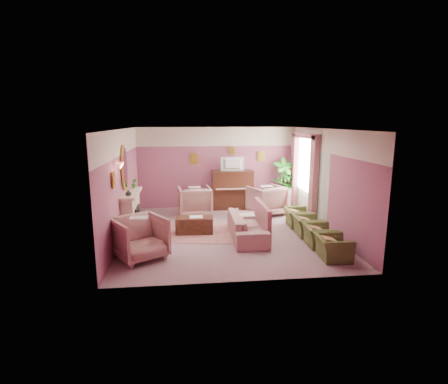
{
  "coord_description": "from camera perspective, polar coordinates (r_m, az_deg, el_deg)",
  "views": [
    {
      "loc": [
        -1.12,
        -9.1,
        3.0
      ],
      "look_at": [
        -0.05,
        0.4,
        1.05
      ],
      "focal_mm": 28.0,
      "sensor_mm": 36.0,
      "label": 1
    }
  ],
  "objects": [
    {
      "name": "olive_chair_c",
      "position": [
        9.59,
        13.46,
        -4.88
      ],
      "size": [
        0.56,
        0.8,
        0.69
      ],
      "primitive_type": "imported",
      "color": "#525C2A",
      "rests_on": "floor"
    },
    {
      "name": "olive_chair_b",
      "position": [
        8.86,
        15.25,
        -6.34
      ],
      "size": [
        0.56,
        0.8,
        0.69
      ],
      "primitive_type": "imported",
      "color": "#525C2A",
      "rests_on": "floor"
    },
    {
      "name": "sconce_shade",
      "position": [
        8.45,
        -16.65,
        4.09
      ],
      "size": [
        0.2,
        0.2,
        0.16
      ],
      "primitive_type": "cone",
      "color": "#FF9768",
      "rests_on": "wall_left"
    },
    {
      "name": "floral_armchair_left",
      "position": [
        11.22,
        -4.81,
        -1.27
      ],
      "size": [
        1.01,
        1.01,
        1.05
      ],
      "primitive_type": "imported",
      "color": "tan",
      "rests_on": "floor"
    },
    {
      "name": "curtain_left",
      "position": [
        10.56,
        14.41,
        1.88
      ],
      "size": [
        0.16,
        0.34,
        2.6
      ],
      "primitive_type": "cube",
      "color": "#99565E",
      "rests_on": "floor"
    },
    {
      "name": "television",
      "position": [
        11.92,
        1.43,
        4.76
      ],
      "size": [
        0.8,
        0.12,
        0.48
      ],
      "primitive_type": "imported",
      "color": "black",
      "rests_on": "piano"
    },
    {
      "name": "floor",
      "position": [
        9.65,
        0.56,
        -6.61
      ],
      "size": [
        5.5,
        6.0,
        0.01
      ],
      "primitive_type": "cube",
      "color": "gray",
      "rests_on": "ground"
    },
    {
      "name": "mirror_frame",
      "position": [
        9.51,
        -15.97,
        3.81
      ],
      "size": [
        0.04,
        0.72,
        1.2
      ],
      "primitive_type": "ellipsoid",
      "color": "gold",
      "rests_on": "wall_left"
    },
    {
      "name": "sofa",
      "position": [
        9.14,
        3.8,
        -4.86
      ],
      "size": [
        0.71,
        2.12,
        0.86
      ],
      "primitive_type": "imported",
      "color": "tan",
      "rests_on": "floor"
    },
    {
      "name": "fireplace_surround",
      "position": [
        9.73,
        -14.93,
        -3.48
      ],
      "size": [
        0.3,
        1.4,
        1.1
      ],
      "primitive_type": "cube",
      "color": "beige",
      "rests_on": "floor"
    },
    {
      "name": "piano",
      "position": [
        12.12,
        1.37,
        0.33
      ],
      "size": [
        1.4,
        0.6,
        1.3
      ],
      "primitive_type": "cube",
      "color": "#3F1E12",
      "rests_on": "floor"
    },
    {
      "name": "palm_pot",
      "position": [
        12.43,
        9.56,
        -1.82
      ],
      "size": [
        0.34,
        0.34,
        0.34
      ],
      "primitive_type": "cylinder",
      "color": "brown",
      "rests_on": "floor"
    },
    {
      "name": "olive_chair_a",
      "position": [
        8.14,
        17.37,
        -8.05
      ],
      "size": [
        0.56,
        0.8,
        0.69
      ],
      "primitive_type": "imported",
      "color": "#525C2A",
      "rests_on": "floor"
    },
    {
      "name": "window_blind",
      "position": [
        11.39,
        13.26,
        4.65
      ],
      "size": [
        0.03,
        1.4,
        1.8
      ],
      "primitive_type": "cube",
      "color": "white",
      "rests_on": "wall_right"
    },
    {
      "name": "pelmet",
      "position": [
        11.3,
        13.07,
        8.98
      ],
      "size": [
        0.16,
        2.2,
        0.16
      ],
      "primitive_type": "cube",
      "color": "#99565E",
      "rests_on": "wall_right"
    },
    {
      "name": "mirror_glass",
      "position": [
        9.51,
        -15.82,
        3.82
      ],
      "size": [
        0.01,
        0.6,
        1.06
      ],
      "primitive_type": "ellipsoid",
      "color": "silver",
      "rests_on": "wall_left"
    },
    {
      "name": "mantel_shelf",
      "position": [
        9.6,
        -14.93,
        -0.18
      ],
      "size": [
        0.4,
        1.55,
        0.07
      ],
      "primitive_type": "cube",
      "color": "beige",
      "rests_on": "fireplace_surround"
    },
    {
      "name": "olive_chair_d",
      "position": [
        10.33,
        11.93,
        -3.63
      ],
      "size": [
        0.56,
        0.8,
        0.69
      ],
      "primitive_type": "imported",
      "color": "#525C2A",
      "rests_on": "floor"
    },
    {
      "name": "hearth",
      "position": [
        9.85,
        -13.61,
        -6.48
      ],
      "size": [
        0.55,
        1.5,
        0.02
      ],
      "primitive_type": "cube",
      "color": "beige",
      "rests_on": "floor"
    },
    {
      "name": "side_plant_big",
      "position": [
        12.4,
        10.12,
        1.44
      ],
      "size": [
        0.3,
        0.3,
        0.34
      ],
      "primitive_type": "imported",
      "color": "#277F24",
      "rests_on": "side_table"
    },
    {
      "name": "fireplace_inset",
      "position": [
        9.75,
        -14.3,
        -4.32
      ],
      "size": [
        0.18,
        0.72,
        0.68
      ],
      "primitive_type": "cube",
      "color": "black",
      "rests_on": "floor"
    },
    {
      "name": "curtain_right",
      "position": [
        12.28,
        11.39,
        3.32
      ],
      "size": [
        0.16,
        0.34,
        2.6
      ],
      "primitive_type": "cube",
      "color": "#99565E",
      "rests_on": "floor"
    },
    {
      "name": "wall_back",
      "position": [
        12.26,
        -1.13,
        4.01
      ],
      "size": [
        5.5,
        0.02,
        2.8
      ],
      "primitive_type": "cube",
      "color": "#753D60",
      "rests_on": "floor"
    },
    {
      "name": "sofa_throw",
      "position": [
        9.17,
        6.28,
        -3.74
      ],
      "size": [
        0.11,
        1.61,
        0.59
      ],
      "primitive_type": "cube",
      "color": "#99565E",
      "rests_on": "sofa"
    },
    {
      "name": "area_rug",
      "position": [
        9.64,
        -4.58,
        -6.62
      ],
      "size": [
        2.71,
        2.1,
        0.01
      ],
      "primitive_type": "cube",
      "rotation": [
        0.0,
        0.0,
        -0.13
      ],
      "color": "#A0605B",
      "rests_on": "floor"
    },
    {
      "name": "print_back_right",
      "position": [
        12.41,
        6.06,
        5.8
      ],
      "size": [
        0.26,
        0.03,
        0.34
      ],
      "primitive_type": "cube",
      "color": "gold",
      "rests_on": "wall_back"
    },
    {
      "name": "mantel_vase",
      "position": [
        9.09,
        -15.35,
        -0.14
      ],
      "size": [
        0.16,
        0.16,
        0.16
      ],
      "primitive_type": "imported",
      "color": "beige",
      "rests_on": "mantel_shelf"
    },
    {
      "name": "palm_plant",
      "position": [
        12.26,
        9.7,
        2.23
      ],
      "size": [
        0.76,
        0.76,
        1.44
      ],
      "primitive_type": "imported",
      "color": "#277F24",
      "rests_on": "palm_pot"
    },
    {
      "name": "ceiling",
      "position": [
        9.17,
        0.6,
        10.26
      ],
      "size": [
        5.5,
        6.0,
        0.01
      ],
      "primitive_type": "cube",
      "color": "silver",
      "rests_on": "wall_back"
    },
    {
      "name": "fire_ember",
      "position": [
        9.8,
        -14.02,
        -5.33
      ],
      "size": [
        0.06,
        0.54,
        0.1
      ],
      "primitive_type": "cube",
      "color": "#F54412",
      "rests_on": "floor"
    },
    {
      "name": "mantel_plant",
      "position": [
        10.1,
        -14.47,
        1.39
      ],
      "size": [
        0.16,
        0.16,
        0.28
      ],
      "primitive_type": "imported",
      "color": "#277F24",
      "rests_on": "mantel_shelf"
    },
    {
      "name": "wall_right",
      "position": [
        10.02,
        16.4,
        1.85
      ],
      "size": [
        0.02,
        6.0,
        2.8
      ],
      "primitive_type": "cube",
      "color": "#753D60",
      "rests_on": "floor"
    },
    {
      "name": "coffee_table",
      "position": [
        9.57,
        -4.85,
        -5.39
      ],
      "size": [
        1.02,
        0.55,
        0.45
      ],
      "primitive_type": "cube",
      "rotation": [
        0.0,
        0.0,
        -0.05
      ],
      "color": "#422315",
      "rests_on": "floor"
    },
    {
      "name": "stripe_panel",
      "position": [
        11.26,
        13.7,
        1.33
      ],
      "size": [
        0.01,
        3.0,
        2.15
      ],
      "primitive_type": "cube",
      "color": "beige",
      "rests_on": "wall_right"
    },
    {
      "name": "picture_rail_band",
      "position": [
        12.15,
        -1.15,
        9.03
      ],
      "size": [
        5.5,
        0.01,
        0.65
      ],
      "primitive_type": "cube",
      "color": "beige",
      "rests_on": "wall_back"
    },
    {
      "name": "print_back_mid",
      "position": [
        12.21,
        1.23,
        6.81
      ],
      "size": [
        0.22,
        0.03,
        0.26
      ],
      "primitive_type": "cube",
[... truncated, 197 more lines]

